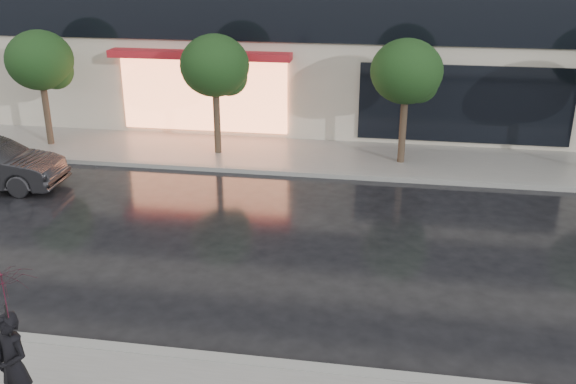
# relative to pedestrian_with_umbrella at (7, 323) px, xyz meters

# --- Properties ---
(ground) EXTENTS (120.00, 120.00, 0.00)m
(ground) POSITION_rel_pedestrian_with_umbrella_xyz_m (2.49, 2.78, -1.67)
(ground) COLOR black
(ground) RESTS_ON ground
(sidewalk_far) EXTENTS (60.00, 3.50, 0.12)m
(sidewalk_far) POSITION_rel_pedestrian_with_umbrella_xyz_m (2.49, 13.03, -1.61)
(sidewalk_far) COLOR slate
(sidewalk_far) RESTS_ON ground
(curb_near) EXTENTS (60.00, 0.25, 0.14)m
(curb_near) POSITION_rel_pedestrian_with_umbrella_xyz_m (2.49, 1.78, -1.60)
(curb_near) COLOR gray
(curb_near) RESTS_ON ground
(curb_far) EXTENTS (60.00, 0.25, 0.14)m
(curb_far) POSITION_rel_pedestrian_with_umbrella_xyz_m (2.49, 11.28, -1.60)
(curb_far) COLOR gray
(curb_far) RESTS_ON ground
(tree_far_west) EXTENTS (2.20, 2.20, 3.99)m
(tree_far_west) POSITION_rel_pedestrian_with_umbrella_xyz_m (-6.45, 12.81, 1.25)
(tree_far_west) COLOR #33261C
(tree_far_west) RESTS_ON ground
(tree_mid_west) EXTENTS (2.20, 2.20, 3.99)m
(tree_mid_west) POSITION_rel_pedestrian_with_umbrella_xyz_m (-0.45, 12.81, 1.25)
(tree_mid_west) COLOR #33261C
(tree_mid_west) RESTS_ON ground
(tree_mid_east) EXTENTS (2.20, 2.20, 3.99)m
(tree_mid_east) POSITION_rel_pedestrian_with_umbrella_xyz_m (5.55, 12.81, 1.25)
(tree_mid_east) COLOR #33261C
(tree_mid_east) RESTS_ON ground
(pedestrian_with_umbrella) EXTENTS (1.24, 1.25, 2.36)m
(pedestrian_with_umbrella) POSITION_rel_pedestrian_with_umbrella_xyz_m (0.00, 0.00, 0.00)
(pedestrian_with_umbrella) COLOR black
(pedestrian_with_umbrella) RESTS_ON sidewalk_near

